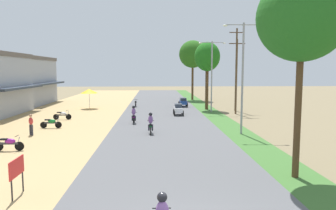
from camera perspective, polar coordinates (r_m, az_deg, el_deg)
The scene contains 19 objects.
shophouse_far at distance 50.76m, azimuth -24.63°, elevation 3.99°, with size 8.00×10.53×6.90m.
parked_motorbike_nearest at distance 21.72m, azimuth -26.60°, elevation -6.10°, with size 1.80×0.54×0.94m.
parked_motorbike_second at distance 28.72m, azimuth -20.22°, elevation -2.95°, with size 1.80×0.54×0.94m.
parked_motorbike_third at distance 33.35m, azimuth -18.41°, elevation -1.65°, with size 1.80×0.54×0.94m.
street_signboard at distance 13.85m, azimuth -25.52°, elevation -10.48°, with size 0.06×1.30×1.50m.
vendor_umbrella at distance 41.86m, azimuth -13.97°, elevation 2.44°, with size 2.20×2.20×2.52m.
pedestrian_on_shoulder at distance 26.06m, azimuth -23.38°, elevation -3.07°, with size 0.43×0.36×1.62m.
median_tree_nearest at distance 15.52m, azimuth 22.93°, elevation 14.15°, with size 3.94×3.94×9.12m.
median_tree_second at distance 40.08m, azimuth 7.06°, elevation 8.50°, with size 3.17×3.17×8.40m.
median_tree_third at distance 52.90m, azimuth 4.46°, elevation 9.05°, with size 4.48×4.48×9.78m.
streetlamp_near at distance 24.83m, azimuth 13.26°, elevation 5.91°, with size 3.16×0.20×8.43m.
streetlamp_mid at distance 37.46m, azimuth 7.86°, elevation 5.93°, with size 3.16×0.20×8.24m.
utility_pole_near at distance 39.47m, azimuth 12.13°, elevation 6.42°, with size 1.80×0.20×9.95m.
utility_pole_far at distance 36.72m, azimuth 12.18°, elevation 5.24°, with size 1.80×0.20×8.42m.
car_hatchback_white at distance 34.72m, azimuth 1.86°, elevation -0.72°, with size 1.04×2.00×1.23m.
car_sedan_blue at distance 42.81m, azimuth 2.71°, elevation 0.59°, with size 1.10×2.26×1.19m.
motorbike_ahead_second at distance 24.56m, azimuth -3.14°, elevation -3.36°, with size 0.54×1.80×1.66m.
motorbike_ahead_third at distance 29.41m, azimuth -6.16°, elevation -1.80°, with size 0.54×1.80×1.66m.
motorbike_ahead_fourth at distance 43.07m, azimuth -5.83°, elevation 0.38°, with size 0.54×1.80×0.94m.
Camera 1 is at (-0.92, -8.31, 4.94)m, focal length 33.96 mm.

